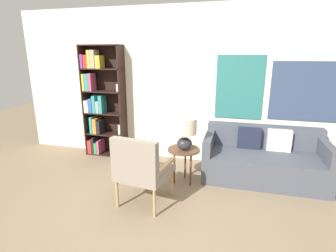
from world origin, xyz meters
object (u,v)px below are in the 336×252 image
couch (263,160)px  table_lamp (185,130)px  bookshelf (100,102)px  side_table (184,153)px  armchair (140,167)px

couch → table_lamp: size_ratio=3.77×
bookshelf → couch: 3.05m
side_table → table_lamp: (0.01, -0.02, 0.36)m
couch → side_table: size_ratio=3.32×
table_lamp → couch: bearing=23.4°
couch → side_table: couch is taller
bookshelf → couch: (2.95, -0.28, -0.72)m
bookshelf → side_table: size_ratio=3.80×
bookshelf → side_table: (1.78, -0.76, -0.55)m
couch → table_lamp: bearing=-156.6°
bookshelf → couch: bookshelf is taller
couch → side_table: 1.28m
armchair → couch: (1.57, 1.25, -0.24)m
couch → side_table: (-1.17, -0.48, 0.18)m
armchair → table_lamp: (0.41, 0.75, 0.29)m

